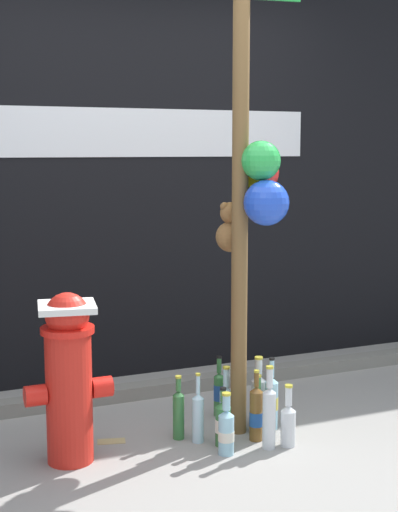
# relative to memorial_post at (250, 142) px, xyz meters

# --- Properties ---
(ground_plane) EXTENTS (14.00, 14.00, 0.00)m
(ground_plane) POSITION_rel_memorial_post_xyz_m (-0.21, -0.38, -1.51)
(ground_plane) COLOR gray
(building_wall) EXTENTS (10.00, 0.21, 3.09)m
(building_wall) POSITION_rel_memorial_post_xyz_m (-0.21, 1.26, 0.04)
(building_wall) COLOR black
(building_wall) RESTS_ON ground_plane
(curb_strip) EXTENTS (8.00, 0.12, 0.08)m
(curb_strip) POSITION_rel_memorial_post_xyz_m (-0.21, 0.72, -1.47)
(curb_strip) COLOR slate
(curb_strip) RESTS_ON ground_plane
(memorial_post) EXTENTS (0.54, 0.44, 2.75)m
(memorial_post) POSITION_rel_memorial_post_xyz_m (0.00, 0.00, 0.00)
(memorial_post) COLOR brown
(memorial_post) RESTS_ON ground_plane
(fire_hydrant) EXTENTS (0.42, 0.30, 0.82)m
(fire_hydrant) POSITION_rel_memorial_post_xyz_m (-0.95, -0.02, -1.08)
(fire_hydrant) COLOR red
(fire_hydrant) RESTS_ON ground_plane
(bottle_0) EXTENTS (0.06, 0.06, 0.34)m
(bottle_0) POSITION_rel_memorial_post_xyz_m (-0.05, 0.25, -1.37)
(bottle_0) COLOR #337038
(bottle_0) RESTS_ON ground_plane
(bottle_1) EXTENTS (0.06, 0.06, 0.33)m
(bottle_1) POSITION_rel_memorial_post_xyz_m (-0.38, 0.03, -1.37)
(bottle_1) COLOR #337038
(bottle_1) RESTS_ON ground_plane
(bottle_2) EXTENTS (0.08, 0.08, 0.32)m
(bottle_2) POSITION_rel_memorial_post_xyz_m (0.09, -0.27, -1.39)
(bottle_2) COLOR silver
(bottle_2) RESTS_ON ground_plane
(bottle_3) EXTENTS (0.07, 0.07, 0.34)m
(bottle_3) POSITION_rel_memorial_post_xyz_m (-0.09, 0.07, -1.39)
(bottle_3) COLOR #B2DBEA
(bottle_3) RESTS_ON ground_plane
(bottle_4) EXTENTS (0.08, 0.08, 0.31)m
(bottle_4) POSITION_rel_memorial_post_xyz_m (-0.24, -0.24, -1.39)
(bottle_4) COLOR #93CCE0
(bottle_4) RESTS_ON ground_plane
(bottle_5) EXTENTS (0.07, 0.07, 0.42)m
(bottle_5) POSITION_rel_memorial_post_xyz_m (-0.01, -0.26, -1.34)
(bottle_5) COLOR silver
(bottle_5) RESTS_ON ground_plane
(bottle_6) EXTENTS (0.08, 0.08, 0.30)m
(bottle_6) POSITION_rel_memorial_post_xyz_m (-0.21, -0.14, -1.39)
(bottle_6) COLOR #337038
(bottle_6) RESTS_ON ground_plane
(bottle_7) EXTENTS (0.06, 0.06, 0.36)m
(bottle_7) POSITION_rel_memorial_post_xyz_m (-0.30, -0.05, -1.37)
(bottle_7) COLOR #B2DBEA
(bottle_7) RESTS_ON ground_plane
(bottle_8) EXTENTS (0.08, 0.08, 0.37)m
(bottle_8) POSITION_rel_memorial_post_xyz_m (0.10, 0.06, -1.36)
(bottle_8) COLOR silver
(bottle_8) RESTS_ON ground_plane
(bottle_9) EXTENTS (0.07, 0.07, 0.37)m
(bottle_9) POSITION_rel_memorial_post_xyz_m (-0.02, -0.14, -1.37)
(bottle_9) COLOR brown
(bottle_9) RESTS_ON ground_plane
(bottle_10) EXTENTS (0.07, 0.07, 0.39)m
(bottle_10) POSITION_rel_memorial_post_xyz_m (0.13, -0.03, -1.36)
(bottle_10) COLOR #93CCE0
(bottle_10) RESTS_ON ground_plane
(bottle_11) EXTENTS (0.07, 0.07, 0.31)m
(bottle_11) POSITION_rel_memorial_post_xyz_m (0.03, -0.05, -1.38)
(bottle_11) COLOR #337038
(bottle_11) RESTS_ON ground_plane
(litter_2) EXTENTS (0.16, 0.10, 0.01)m
(litter_2) POSITION_rel_memorial_post_xyz_m (-0.71, 0.13, -1.51)
(litter_2) COLOR tan
(litter_2) RESTS_ON ground_plane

